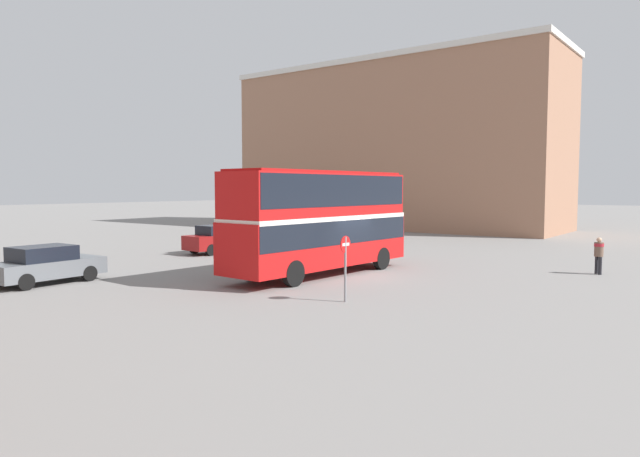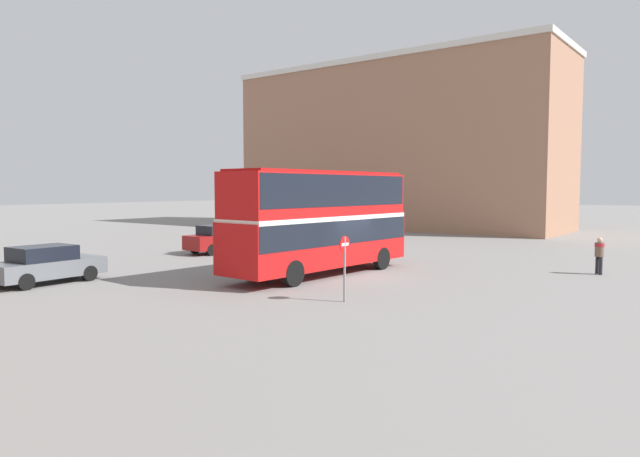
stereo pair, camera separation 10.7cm
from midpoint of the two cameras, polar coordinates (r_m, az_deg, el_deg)
name	(u,v)px [view 2 (the right image)]	position (r m, az deg, el deg)	size (l,w,h in m)	color
ground_plane	(350,275)	(25.57, 3.13, -4.67)	(240.00, 240.00, 0.00)	gray
building_row_right	(397,147)	(57.32, 7.72, 8.12)	(10.86, 32.00, 15.90)	#9E7056
double_decker_bus	(320,216)	(25.32, 0.12, 1.29)	(10.17, 3.10, 4.63)	red
pedestrian_foreground	(599,252)	(28.49, 26.25, -2.11)	(0.58, 0.58, 1.67)	#232328
parked_car_kerb_near	(278,229)	(42.73, -4.11, -0.10)	(4.01, 2.02, 1.55)	black
parked_car_kerb_far	(222,239)	(34.66, -9.72, -1.01)	(4.66, 2.12, 1.68)	maroon
parked_car_side_street	(46,264)	(25.72, -25.60, -3.26)	(4.39, 2.01, 1.55)	slate
no_entry_sign	(345,258)	(19.40, 2.63, -2.98)	(0.58, 0.08, 2.26)	gray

